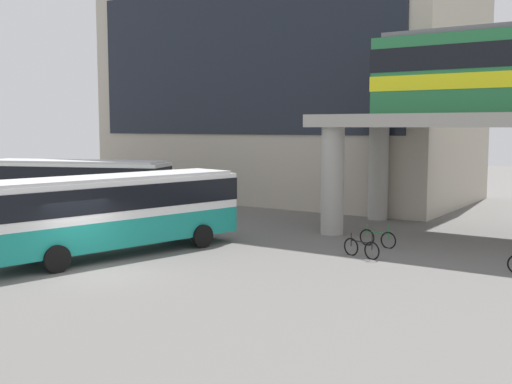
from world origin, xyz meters
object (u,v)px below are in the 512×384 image
bicycle_black (361,248)px  bicycle_green (378,238)px  bus_secondary (75,181)px  bus_main (114,206)px  station_building (288,79)px

bicycle_black → bicycle_green: (-0.31, 2.39, 0.00)m
bus_secondary → bicycle_green: 18.47m
bicycle_black → bicycle_green: 2.41m
bicycle_black → bus_main: bearing=-149.0°
bus_secondary → bicycle_black: size_ratio=6.44×
station_building → bus_secondary: size_ratio=2.27×
bus_secondary → station_building: bearing=71.7°
bus_main → bicycle_green: 11.22m
bus_main → bus_secondary: same height
station_building → bicycle_green: (13.23, -14.73, -8.28)m
station_building → bus_main: (5.04, -22.23, -6.65)m
station_building → bicycle_black: bearing=-51.7°
bicycle_green → bus_secondary: bearing=-177.4°
bicycle_green → bicycle_black: bearing=-82.7°
bus_secondary → bicycle_black: 18.82m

